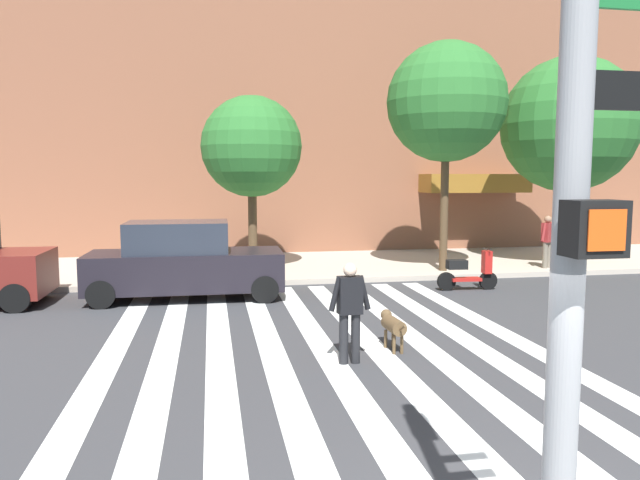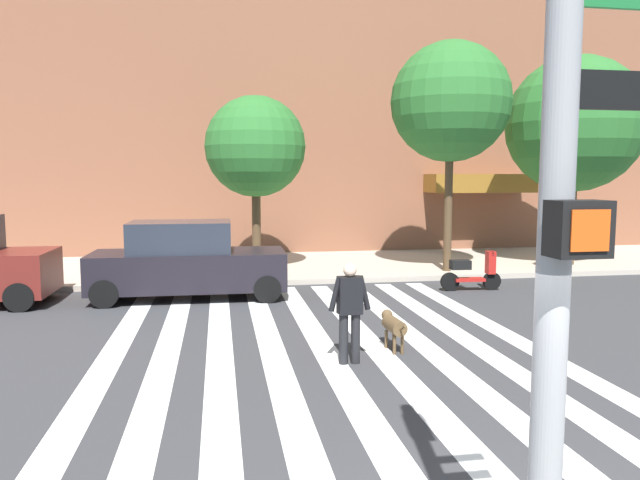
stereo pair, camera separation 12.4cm
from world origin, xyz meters
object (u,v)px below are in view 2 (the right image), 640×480
object	(u,v)px
street_tree_nearest	(256,147)
parked_scooter	(471,272)
pedestrian_dog_walker	(350,307)
parked_car_behind_first	(187,262)
traffic_light_pole	(569,73)
street_tree_middle	(451,102)
street_tree_further	(575,125)
dog_on_leash	(393,325)
pedestrian_bystander	(552,239)

from	to	relation	value
street_tree_nearest	parked_scooter	bearing A→B (deg)	-32.51
pedestrian_dog_walker	parked_car_behind_first	bearing A→B (deg)	116.24
traffic_light_pole	street_tree_middle	xyz separation A→B (m)	(5.08, 14.21, 1.67)
parked_car_behind_first	street_tree_nearest	bearing A→B (deg)	59.38
street_tree_nearest	street_tree_further	xyz separation A→B (m)	(10.14, -0.49, 0.77)
street_tree_middle	traffic_light_pole	bearing A→B (deg)	-109.68
street_tree_nearest	street_tree_further	bearing A→B (deg)	-2.75
street_tree_further	pedestrian_dog_walker	distance (m)	13.09
parked_car_behind_first	street_tree_nearest	xyz separation A→B (m)	(1.92, 3.24, 2.97)
parked_car_behind_first	street_tree_further	xyz separation A→B (m)	(12.06, 2.75, 3.75)
dog_on_leash	street_tree_nearest	bearing A→B (deg)	102.24
traffic_light_pole	dog_on_leash	world-z (taller)	traffic_light_pole
parked_car_behind_first	street_tree_middle	world-z (taller)	street_tree_middle
street_tree_further	dog_on_leash	xyz separation A→B (m)	(-8.32, -7.90, -4.21)
parked_car_behind_first	pedestrian_dog_walker	world-z (taller)	parked_car_behind_first
street_tree_nearest	street_tree_further	size ratio (longest dim) A/B	0.79
traffic_light_pole	parked_car_behind_first	distance (m)	12.61
pedestrian_dog_walker	parked_scooter	bearing A→B (deg)	50.69
parked_car_behind_first	pedestrian_dog_walker	xyz separation A→B (m)	(2.83, -5.75, 0.01)
parked_car_behind_first	dog_on_leash	size ratio (longest dim) A/B	4.84
street_tree_nearest	dog_on_leash	distance (m)	9.25
parked_car_behind_first	traffic_light_pole	bearing A→B (deg)	-78.13
traffic_light_pole	parked_scooter	xyz separation A→B (m)	(4.82, 11.85, -3.04)
traffic_light_pole	street_tree_nearest	size ratio (longest dim) A/B	1.10
parked_scooter	dog_on_leash	xyz separation A→B (m)	(-3.62, -4.93, -0.04)
traffic_light_pole	parked_scooter	size ratio (longest dim) A/B	3.55
parked_car_behind_first	street_tree_nearest	distance (m)	4.80
parked_car_behind_first	pedestrian_bystander	distance (m)	11.20
street_tree_nearest	pedestrian_dog_walker	bearing A→B (deg)	-84.19
parked_car_behind_first	street_tree_nearest	size ratio (longest dim) A/B	0.90
street_tree_further	pedestrian_dog_walker	xyz separation A→B (m)	(-9.23, -8.50, -3.73)
street_tree_further	pedestrian_bystander	size ratio (longest dim) A/B	4.07
parked_scooter	street_tree_nearest	xyz separation A→B (m)	(-5.44, 3.47, 3.41)
parked_scooter	pedestrian_dog_walker	xyz separation A→B (m)	(-4.52, -5.52, 0.45)
parked_car_behind_first	pedestrian_bystander	xyz separation A→B (m)	(11.01, 2.04, 0.16)
dog_on_leash	pedestrian_bystander	xyz separation A→B (m)	(7.28, 7.19, 0.63)
parked_car_behind_first	pedestrian_dog_walker	size ratio (longest dim) A/B	2.88
street_tree_middle	parked_scooter	bearing A→B (deg)	-96.38
street_tree_nearest	street_tree_middle	distance (m)	5.95
parked_scooter	street_tree_nearest	world-z (taller)	street_tree_nearest
parked_scooter	pedestrian_bystander	world-z (taller)	pedestrian_bystander
street_tree_nearest	dog_on_leash	xyz separation A→B (m)	(1.82, -8.39, -3.44)
traffic_light_pole	parked_car_behind_first	world-z (taller)	traffic_light_pole
street_tree_nearest	street_tree_middle	size ratio (longest dim) A/B	0.77
street_tree_nearest	pedestrian_bystander	size ratio (longest dim) A/B	3.21
parked_scooter	dog_on_leash	world-z (taller)	parked_scooter
parked_scooter	traffic_light_pole	bearing A→B (deg)	-112.13
parked_car_behind_first	street_tree_further	distance (m)	12.93
pedestrian_dog_walker	dog_on_leash	xyz separation A→B (m)	(0.91, 0.60, -0.48)
traffic_light_pole	pedestrian_bystander	size ratio (longest dim) A/B	3.54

